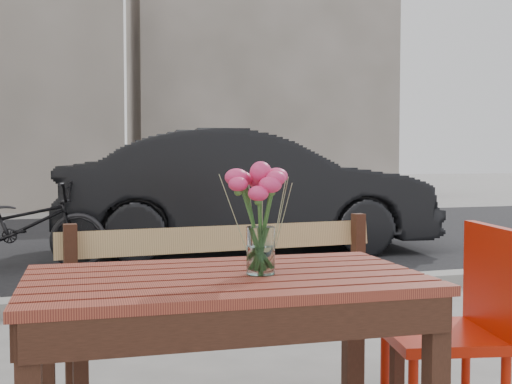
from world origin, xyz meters
The scene contains 8 objects.
street centered at (0.00, 5.06, 0.03)m, with size 30.00×8.12×0.12m.
backdrop_buildings centered at (0.17, 14.40, 3.60)m, with size 15.50×4.00×8.00m.
main_table centered at (-0.03, 0.00, 0.66)m, with size 1.31×0.81×0.79m.
main_bench centered at (0.18, 0.67, 0.56)m, with size 1.50×0.53×0.92m.
red_chair centered at (0.99, 0.16, 0.52)m, with size 0.53×0.53×0.90m.
main_vase centered at (0.08, -0.03, 1.01)m, with size 0.20×0.20×0.37m.
parked_car centered at (1.76, 5.66, 0.75)m, with size 1.59×4.56×1.50m, color black.
bicycle centered at (-0.87, 5.08, 0.46)m, with size 0.61×1.76×0.92m, color black.
Camera 1 is at (-0.57, -2.01, 1.16)m, focal length 45.00 mm.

